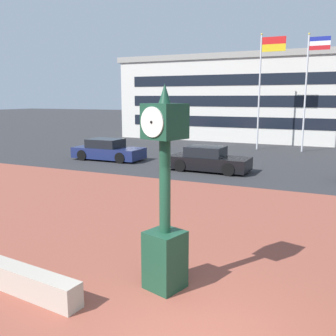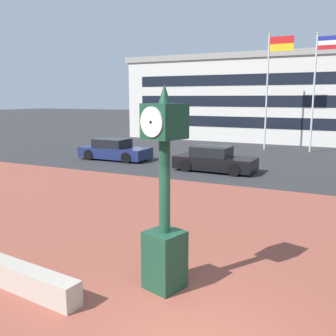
{
  "view_description": "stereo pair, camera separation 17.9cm",
  "coord_description": "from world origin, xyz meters",
  "px_view_note": "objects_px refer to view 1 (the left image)",
  "views": [
    {
      "loc": [
        1.78,
        -4.93,
        3.74
      ],
      "look_at": [
        -1.25,
        1.69,
        2.4
      ],
      "focal_mm": 40.54,
      "sensor_mm": 36.0,
      "label": 1
    },
    {
      "loc": [
        1.94,
        -4.85,
        3.74
      ],
      "look_at": [
        -1.25,
        1.69,
        2.4
      ],
      "focal_mm": 40.54,
      "sensor_mm": 36.0,
      "label": 2
    }
  ],
  "objects_px": {
    "flagpole_primary": "(263,81)",
    "civic_building": "(290,98)",
    "car_street_mid": "(208,160)",
    "car_street_distant": "(108,150)",
    "street_clock": "(165,207)",
    "flagpole_secondary": "(308,84)"
  },
  "relations": [
    {
      "from": "flagpole_primary",
      "to": "car_street_distant",
      "type": "bearing_deg",
      "value": -130.99
    },
    {
      "from": "car_street_distant",
      "to": "civic_building",
      "type": "relative_size",
      "value": 0.14
    },
    {
      "from": "car_street_mid",
      "to": "car_street_distant",
      "type": "bearing_deg",
      "value": -96.16
    },
    {
      "from": "civic_building",
      "to": "street_clock",
      "type": "bearing_deg",
      "value": -86.98
    },
    {
      "from": "flagpole_primary",
      "to": "civic_building",
      "type": "relative_size",
      "value": 0.27
    },
    {
      "from": "car_street_distant",
      "to": "flagpole_primary",
      "type": "xyz_separation_m",
      "value": [
        7.55,
        8.68,
        4.38
      ]
    },
    {
      "from": "car_street_mid",
      "to": "civic_building",
      "type": "relative_size",
      "value": 0.14
    },
    {
      "from": "street_clock",
      "to": "car_street_distant",
      "type": "bearing_deg",
      "value": 144.2
    },
    {
      "from": "car_street_mid",
      "to": "car_street_distant",
      "type": "relative_size",
      "value": 0.97
    },
    {
      "from": "car_street_distant",
      "to": "flagpole_secondary",
      "type": "bearing_deg",
      "value": 128.78
    },
    {
      "from": "car_street_mid",
      "to": "flagpole_secondary",
      "type": "height_order",
      "value": "flagpole_secondary"
    },
    {
      "from": "car_street_distant",
      "to": "flagpole_secondary",
      "type": "distance_m",
      "value": 14.32
    },
    {
      "from": "street_clock",
      "to": "car_street_mid",
      "type": "relative_size",
      "value": 0.95
    },
    {
      "from": "flagpole_primary",
      "to": "civic_building",
      "type": "bearing_deg",
      "value": 85.89
    },
    {
      "from": "car_street_distant",
      "to": "flagpole_primary",
      "type": "relative_size",
      "value": 0.53
    },
    {
      "from": "car_street_mid",
      "to": "car_street_distant",
      "type": "xyz_separation_m",
      "value": [
        -6.77,
        0.92,
        0.0
      ]
    },
    {
      "from": "street_clock",
      "to": "car_street_distant",
      "type": "distance_m",
      "value": 16.43
    },
    {
      "from": "civic_building",
      "to": "car_street_mid",
      "type": "bearing_deg",
      "value": -94.35
    },
    {
      "from": "street_clock",
      "to": "civic_building",
      "type": "xyz_separation_m",
      "value": [
        -1.68,
        31.8,
        2.07
      ]
    },
    {
      "from": "street_clock",
      "to": "car_street_distant",
      "type": "height_order",
      "value": "street_clock"
    },
    {
      "from": "car_street_mid",
      "to": "flagpole_secondary",
      "type": "distance_m",
      "value": 11.13
    },
    {
      "from": "street_clock",
      "to": "flagpole_secondary",
      "type": "bearing_deg",
      "value": 105.05
    }
  ]
}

